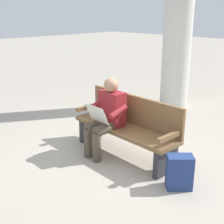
{
  "coord_description": "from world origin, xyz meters",
  "views": [
    {
      "loc": [
        -2.9,
        3.16,
        2.12
      ],
      "look_at": [
        0.11,
        0.15,
        0.7
      ],
      "focal_mm": 49.25,
      "sensor_mm": 36.0,
      "label": 1
    }
  ],
  "objects": [
    {
      "name": "person_seated",
      "position": [
        0.22,
        0.15,
        0.63
      ],
      "size": [
        0.58,
        0.59,
        1.18
      ],
      "rotation": [
        0.0,
        0.0,
        -0.04
      ],
      "color": "maroon",
      "rests_on": "ground"
    },
    {
      "name": "support_pillar",
      "position": [
        0.94,
        -2.72,
        1.76
      ],
      "size": [
        0.63,
        0.63,
        3.52
      ],
      "primitive_type": "cylinder",
      "color": "beige",
      "rests_on": "ground"
    },
    {
      "name": "ground_plane",
      "position": [
        0.0,
        0.0,
        0.0
      ],
      "size": [
        40.0,
        40.0,
        0.0
      ],
      "primitive_type": "plane",
      "color": "#A89E8E"
    },
    {
      "name": "backpack",
      "position": [
        -1.12,
        0.2,
        0.22
      ],
      "size": [
        0.36,
        0.36,
        0.44
      ],
      "rotation": [
        0.0,
        0.0,
        3.92
      ],
      "color": "navy",
      "rests_on": "ground"
    },
    {
      "name": "bench_near",
      "position": [
        -0.0,
        -0.07,
        0.46
      ],
      "size": [
        1.82,
        0.56,
        0.9
      ],
      "rotation": [
        0.0,
        0.0,
        -0.04
      ],
      "color": "brown",
      "rests_on": "ground"
    }
  ]
}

